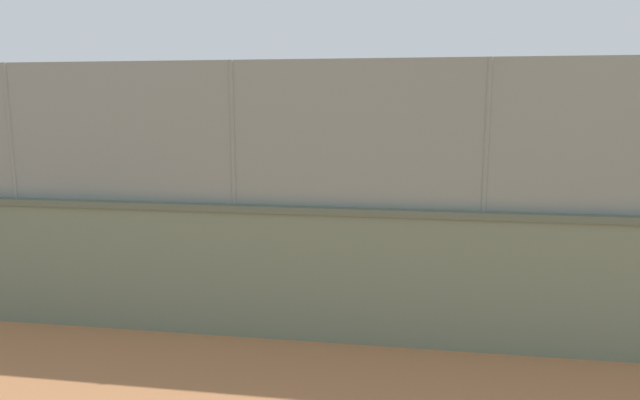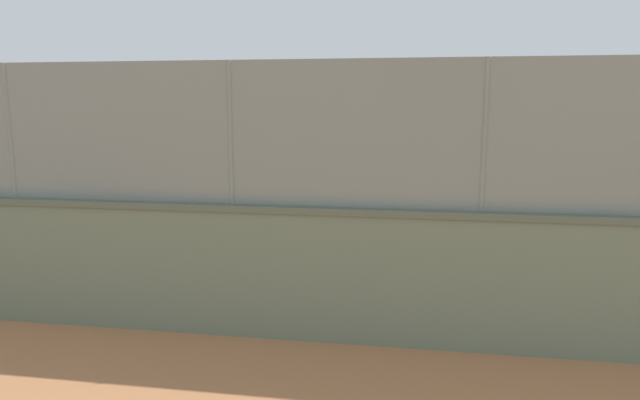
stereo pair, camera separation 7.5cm
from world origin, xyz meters
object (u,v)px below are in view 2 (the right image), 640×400
Objects in this scene: player_at_service_line at (540,182)px; player_crossing_court at (128,194)px; sports_ball at (74,211)px; spare_ball_by_wall at (127,272)px; courtside_bench at (113,250)px.

player_crossing_court is at bearing 19.30° from player_at_service_line.
sports_ball is (9.50, 4.85, -0.15)m from player_at_service_line.
player_at_service_line is at bearing -152.97° from sports_ball.
spare_ball_by_wall is at bearing 118.10° from player_crossing_court.
sports_ball is 0.12× the size of courtside_bench.
courtside_bench is at bearing 37.65° from player_at_service_line.
spare_ball_by_wall is at bearing 38.48° from player_at_service_line.
courtside_bench reaches higher than spare_ball_by_wall.
sports_ball is at bearing 27.03° from player_at_service_line.
sports_ball reaches higher than spare_ball_by_wall.
player_at_service_line is 1.05× the size of courtside_bench.
spare_ball_by_wall is at bearing 144.45° from sports_ball.
player_at_service_line reaches higher than sports_ball.
player_crossing_court is 0.99× the size of courtside_bench.
player_crossing_court is 8.78× the size of spare_ball_by_wall.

